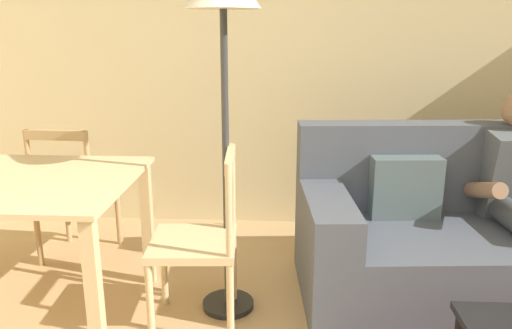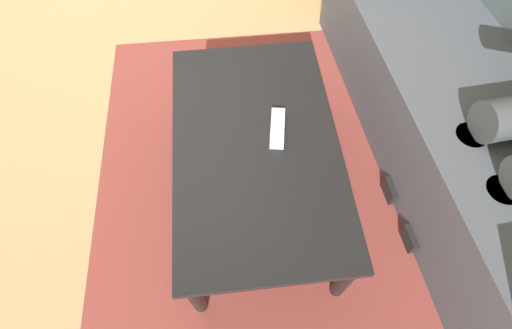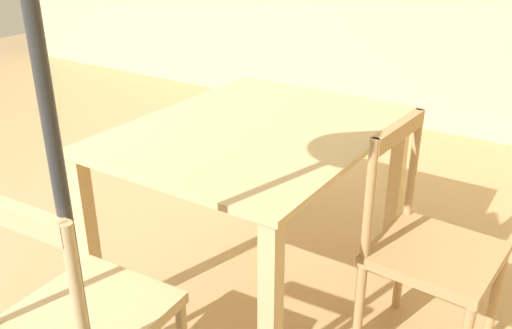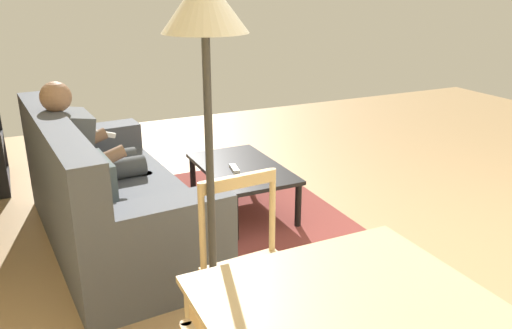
% 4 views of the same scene
% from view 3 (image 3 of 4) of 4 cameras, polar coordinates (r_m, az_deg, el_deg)
% --- Properties ---
extents(dining_table, '(1.22, 0.94, 0.77)m').
position_cam_3_polar(dining_table, '(2.27, 0.00, 1.20)').
color(dining_table, '#D1B27F').
rests_on(dining_table, ground_plane).
extents(dining_chair_near_wall, '(0.45, 0.45, 0.89)m').
position_cam_3_polar(dining_chair_near_wall, '(2.11, 17.36, -8.42)').
color(dining_chair_near_wall, tan).
rests_on(dining_chair_near_wall, ground_plane).
extents(dining_chair_facing_couch, '(0.44, 0.44, 0.91)m').
position_cam_3_polar(dining_chair_facing_couch, '(1.77, -17.45, -14.90)').
color(dining_chair_facing_couch, '#D1B27F').
rests_on(dining_chair_facing_couch, ground_plane).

